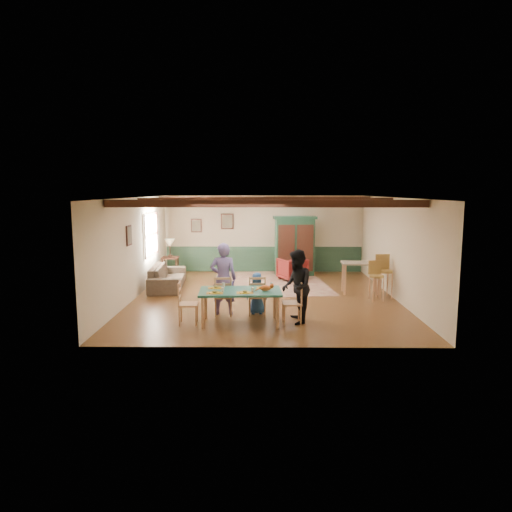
{
  "coord_description": "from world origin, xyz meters",
  "views": [
    {
      "loc": [
        -0.1,
        -12.14,
        2.9
      ],
      "look_at": [
        -0.24,
        -0.08,
        1.15
      ],
      "focal_mm": 32.0,
      "sensor_mm": 36.0,
      "label": 1
    }
  ],
  "objects_px": {
    "armchair": "(292,269)",
    "dining_chair_end_right": "(292,302)",
    "table_lamp": "(170,248)",
    "counter_table": "(360,278)",
    "armoire": "(294,246)",
    "dining_chair_far_right": "(257,295)",
    "person_woman": "(297,287)",
    "bar_stool_right": "(385,276)",
    "bar_stool_left": "(377,281)",
    "cat": "(265,287)",
    "dining_table": "(240,307)",
    "dining_chair_far_left": "(223,295)",
    "person_man": "(223,279)",
    "end_table": "(170,267)",
    "dining_chair_end_left": "(188,303)",
    "person_child": "(257,293)",
    "sofa": "(168,277)"
  },
  "relations": [
    {
      "from": "dining_chair_end_right",
      "to": "person_man",
      "type": "relative_size",
      "value": 0.55
    },
    {
      "from": "bar_stool_left",
      "to": "cat",
      "type": "bearing_deg",
      "value": -150.11
    },
    {
      "from": "end_table",
      "to": "table_lamp",
      "type": "relative_size",
      "value": 1.09
    },
    {
      "from": "table_lamp",
      "to": "dining_chair_far_right",
      "type": "bearing_deg",
      "value": -57.9
    },
    {
      "from": "person_man",
      "to": "armoire",
      "type": "height_order",
      "value": "armoire"
    },
    {
      "from": "table_lamp",
      "to": "end_table",
      "type": "bearing_deg",
      "value": 0.0
    },
    {
      "from": "armoire",
      "to": "dining_chair_far_right",
      "type": "bearing_deg",
      "value": -108.8
    },
    {
      "from": "person_child",
      "to": "person_man",
      "type": "bearing_deg",
      "value": -0.0
    },
    {
      "from": "end_table",
      "to": "person_child",
      "type": "bearing_deg",
      "value": -57.5
    },
    {
      "from": "person_child",
      "to": "bar_stool_right",
      "type": "height_order",
      "value": "bar_stool_right"
    },
    {
      "from": "bar_stool_left",
      "to": "armoire",
      "type": "bearing_deg",
      "value": 111.08
    },
    {
      "from": "dining_chair_far_right",
      "to": "sofa",
      "type": "height_order",
      "value": "dining_chair_far_right"
    },
    {
      "from": "dining_table",
      "to": "dining_chair_far_left",
      "type": "height_order",
      "value": "dining_chair_far_left"
    },
    {
      "from": "table_lamp",
      "to": "bar_stool_left",
      "type": "xyz_separation_m",
      "value": [
        6.11,
        -3.31,
        -0.45
      ]
    },
    {
      "from": "person_woman",
      "to": "end_table",
      "type": "bearing_deg",
      "value": -147.34
    },
    {
      "from": "dining_chair_far_right",
      "to": "table_lamp",
      "type": "distance_m",
      "value": 5.61
    },
    {
      "from": "dining_table",
      "to": "bar_stool_left",
      "type": "distance_m",
      "value": 4.11
    },
    {
      "from": "dining_table",
      "to": "table_lamp",
      "type": "relative_size",
      "value": 2.9
    },
    {
      "from": "dining_table",
      "to": "cat",
      "type": "height_order",
      "value": "cat"
    },
    {
      "from": "dining_chair_far_left",
      "to": "bar_stool_left",
      "type": "relative_size",
      "value": 0.89
    },
    {
      "from": "dining_chair_far_right",
      "to": "person_child",
      "type": "xyz_separation_m",
      "value": [
        -0.0,
        0.08,
        0.03
      ]
    },
    {
      "from": "dining_chair_end_left",
      "to": "armchair",
      "type": "distance_m",
      "value": 5.58
    },
    {
      "from": "dining_table",
      "to": "dining_chair_far_left",
      "type": "bearing_deg",
      "value": 121.79
    },
    {
      "from": "dining_chair_end_right",
      "to": "sofa",
      "type": "distance_m",
      "value": 5.01
    },
    {
      "from": "person_child",
      "to": "person_woman",
      "type": "bearing_deg",
      "value": 136.74
    },
    {
      "from": "dining_table",
      "to": "sofa",
      "type": "xyz_separation_m",
      "value": [
        -2.34,
        3.67,
        -0.03
      ]
    },
    {
      "from": "person_man",
      "to": "cat",
      "type": "relative_size",
      "value": 4.79
    },
    {
      "from": "dining_chair_far_left",
      "to": "table_lamp",
      "type": "distance_m",
      "value": 5.27
    },
    {
      "from": "bar_stool_right",
      "to": "table_lamp",
      "type": "bearing_deg",
      "value": 147.93
    },
    {
      "from": "end_table",
      "to": "counter_table",
      "type": "relative_size",
      "value": 0.62
    },
    {
      "from": "dining_chair_far_left",
      "to": "person_child",
      "type": "bearing_deg",
      "value": -174.29
    },
    {
      "from": "dining_chair_far_right",
      "to": "cat",
      "type": "height_order",
      "value": "dining_chair_far_right"
    },
    {
      "from": "armchair",
      "to": "dining_chair_end_right",
      "type": "bearing_deg",
      "value": 56.82
    },
    {
      "from": "person_woman",
      "to": "bar_stool_right",
      "type": "bearing_deg",
      "value": 130.53
    },
    {
      "from": "armchair",
      "to": "sofa",
      "type": "height_order",
      "value": "armchair"
    },
    {
      "from": "dining_chair_far_left",
      "to": "dining_chair_end_left",
      "type": "xyz_separation_m",
      "value": [
        -0.7,
        -0.74,
        0.0
      ]
    },
    {
      "from": "armchair",
      "to": "person_child",
      "type": "bearing_deg",
      "value": 45.62
    },
    {
      "from": "armoire",
      "to": "dining_chair_end_left",
      "type": "bearing_deg",
      "value": -120.15
    },
    {
      "from": "cat",
      "to": "bar_stool_right",
      "type": "xyz_separation_m",
      "value": [
        3.25,
        2.55,
        -0.24
      ]
    },
    {
      "from": "table_lamp",
      "to": "counter_table",
      "type": "distance_m",
      "value": 6.38
    },
    {
      "from": "armchair",
      "to": "table_lamp",
      "type": "distance_m",
      "value": 4.15
    },
    {
      "from": "armchair",
      "to": "bar_stool_right",
      "type": "xyz_separation_m",
      "value": [
        2.33,
        -2.42,
        0.22
      ]
    },
    {
      "from": "person_man",
      "to": "cat",
      "type": "distance_m",
      "value": 1.29
    },
    {
      "from": "armoire",
      "to": "person_woman",
      "type": "bearing_deg",
      "value": -98.65
    },
    {
      "from": "sofa",
      "to": "counter_table",
      "type": "bearing_deg",
      "value": -101.16
    },
    {
      "from": "dining_chair_end_right",
      "to": "armchair",
      "type": "relative_size",
      "value": 1.17
    },
    {
      "from": "bar_stool_right",
      "to": "armchair",
      "type": "bearing_deg",
      "value": 126.88
    },
    {
      "from": "dining_chair_far_left",
      "to": "bar_stool_left",
      "type": "distance_m",
      "value": 4.19
    },
    {
      "from": "person_man",
      "to": "sofa",
      "type": "bearing_deg",
      "value": -59.36
    },
    {
      "from": "dining_chair_end_right",
      "to": "person_woman",
      "type": "relative_size",
      "value": 0.58
    }
  ]
}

